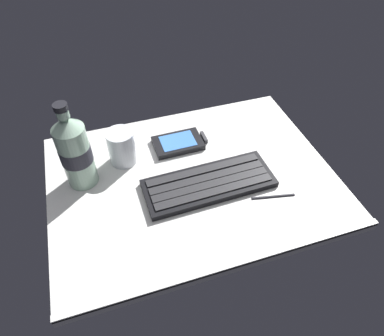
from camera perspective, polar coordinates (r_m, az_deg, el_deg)
ground_plane at (r=80.39cm, az=0.05°, el=-2.10°), size 64.00×48.00×2.80cm
keyboard at (r=77.60cm, az=2.78°, el=-2.47°), size 29.27×11.73×1.70cm
handheld_device at (r=87.33cm, az=-1.91°, el=4.19°), size 12.88×7.77×1.50cm
juice_cup at (r=82.62cm, az=-11.38°, el=3.20°), size 6.40×6.40×8.50cm
water_bottle at (r=76.79cm, az=-18.63°, el=2.64°), size 6.73×6.73×20.80cm
stylus_pen at (r=77.71cm, az=13.17°, el=-4.46°), size 9.45×2.53×0.70cm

